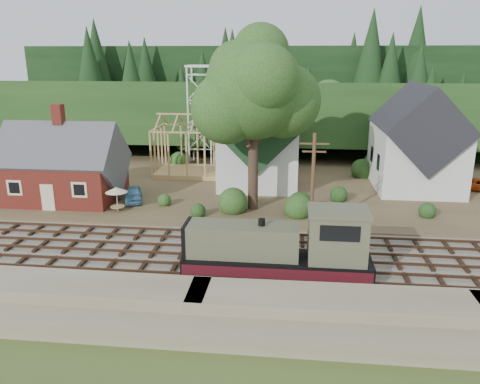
# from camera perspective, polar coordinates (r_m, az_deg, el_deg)

# --- Properties ---
(ground) EXTENTS (140.00, 140.00, 0.00)m
(ground) POSITION_cam_1_polar(r_m,az_deg,el_deg) (33.24, -3.37, -7.82)
(ground) COLOR #384C1E
(ground) RESTS_ON ground
(embankment) EXTENTS (64.00, 5.00, 1.60)m
(embankment) POSITION_cam_1_polar(r_m,az_deg,el_deg) (25.88, -6.60, -15.48)
(embankment) COLOR #7F7259
(embankment) RESTS_ON ground
(railroad_bed) EXTENTS (64.00, 11.00, 0.16)m
(railroad_bed) POSITION_cam_1_polar(r_m,az_deg,el_deg) (33.21, -3.37, -7.69)
(railroad_bed) COLOR #726B5B
(railroad_bed) RESTS_ON ground
(village_flat) EXTENTS (64.00, 26.00, 0.30)m
(village_flat) POSITION_cam_1_polar(r_m,az_deg,el_deg) (50.00, 0.05, 0.77)
(village_flat) COLOR brown
(village_flat) RESTS_ON ground
(hillside) EXTENTS (70.00, 28.96, 12.74)m
(hillside) POSITION_cam_1_polar(r_m,az_deg,el_deg) (73.34, 2.10, 5.69)
(hillside) COLOR #1E3F19
(hillside) RESTS_ON ground
(ridge) EXTENTS (80.00, 20.00, 12.00)m
(ridge) POSITION_cam_1_polar(r_m,az_deg,el_deg) (89.07, 2.88, 7.59)
(ridge) COLOR black
(ridge) RESTS_ON ground
(depot) EXTENTS (10.80, 7.41, 9.00)m
(depot) POSITION_cam_1_polar(r_m,az_deg,el_deg) (47.22, -20.64, 2.60)
(depot) COLOR #5A1C14
(depot) RESTS_ON village_flat
(church) EXTENTS (8.40, 15.17, 13.00)m
(church) POSITION_cam_1_polar(r_m,az_deg,el_deg) (50.37, 2.54, 6.74)
(church) COLOR silver
(church) RESTS_ON village_flat
(farmhouse) EXTENTS (8.40, 10.80, 10.60)m
(farmhouse) POSITION_cam_1_polar(r_m,az_deg,el_deg) (51.26, 20.71, 5.51)
(farmhouse) COLOR silver
(farmhouse) RESTS_ON village_flat
(timber_frame) EXTENTS (8.20, 6.20, 6.99)m
(timber_frame) POSITION_cam_1_polar(r_m,az_deg,el_deg) (54.07, -5.84, 5.28)
(timber_frame) COLOR tan
(timber_frame) RESTS_ON village_flat
(lattice_tower) EXTENTS (3.20, 3.20, 12.12)m
(lattice_tower) POSITION_cam_1_polar(r_m,az_deg,el_deg) (59.06, -4.81, 12.86)
(lattice_tower) COLOR silver
(lattice_tower) RESTS_ON village_flat
(big_tree) EXTENTS (10.90, 8.40, 14.70)m
(big_tree) POSITION_cam_1_polar(r_m,az_deg,el_deg) (40.21, 1.93, 11.54)
(big_tree) COLOR #38281E
(big_tree) RESTS_ON village_flat
(telegraph_pole_near) EXTENTS (2.20, 0.28, 8.00)m
(telegraph_pole_near) POSITION_cam_1_polar(r_m,az_deg,el_deg) (36.34, 8.86, 1.25)
(telegraph_pole_near) COLOR #4C331E
(telegraph_pole_near) RESTS_ON ground
(locomotive) EXTENTS (11.47, 2.87, 4.60)m
(locomotive) POSITION_cam_1_polar(r_m,az_deg,el_deg) (29.25, 5.37, -6.97)
(locomotive) COLOR black
(locomotive) RESTS_ON railroad_bed
(car_blue) EXTENTS (2.70, 4.20, 1.33)m
(car_blue) POSITION_cam_1_polar(r_m,az_deg,el_deg) (45.19, -12.87, -0.29)
(car_blue) COLOR #5997BF
(car_blue) RESTS_ON village_flat
(patio_set) EXTENTS (1.95, 1.95, 2.17)m
(patio_set) POSITION_cam_1_polar(r_m,az_deg,el_deg) (42.41, -14.84, 0.14)
(patio_set) COLOR silver
(patio_set) RESTS_ON village_flat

